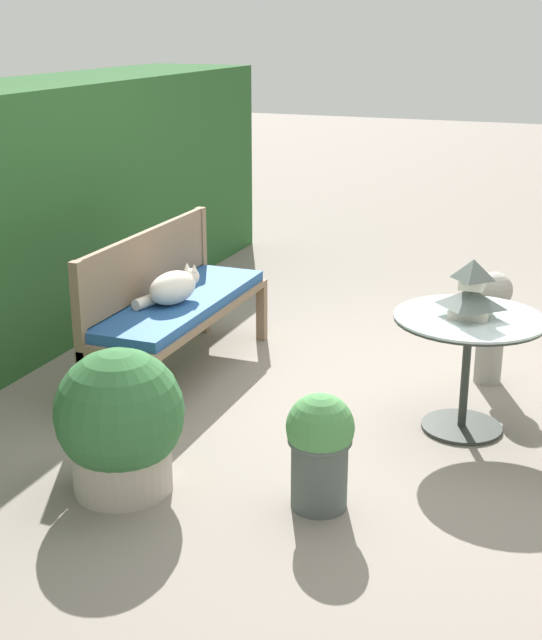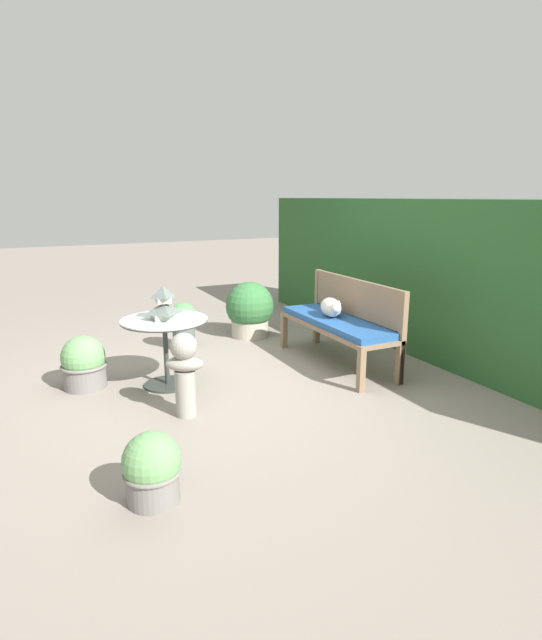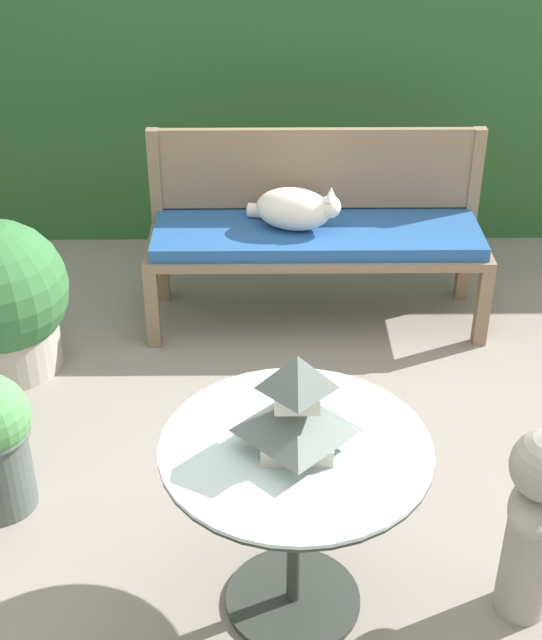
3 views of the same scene
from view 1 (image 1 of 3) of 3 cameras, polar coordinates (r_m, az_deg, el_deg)
The scene contains 9 objects.
ground at distance 5.22m, azimuth 6.81°, elevation -4.98°, with size 30.00×30.00×0.00m, color gray.
garden_bench at distance 5.41m, azimuth -5.72°, elevation 0.68°, with size 1.56×0.49×0.49m.
bench_backrest at distance 5.45m, azimuth -7.92°, elevation 3.15°, with size 1.56×0.06×0.88m.
cat at distance 5.28m, azimuth -6.30°, elevation 2.08°, with size 0.43×0.31×0.21m.
patio_table at distance 4.73m, azimuth 12.49°, elevation -1.29°, with size 0.78×0.78×0.64m.
pagoda_birdhouse at distance 4.65m, azimuth 12.71°, elevation 1.73°, with size 0.27×0.27×0.30m.
garden_bust at distance 5.43m, azimuth 13.95°, elevation 0.02°, with size 0.30×0.35×0.69m.
potted_plant_bench_left at distance 3.97m, azimuth 3.14°, elevation -8.10°, with size 0.30×0.30×0.54m.
potted_plant_bench_right at distance 4.15m, azimuth -9.64°, elevation -6.55°, with size 0.60×0.60×0.69m.
Camera 1 is at (-4.64, -1.15, 2.09)m, focal length 50.00 mm.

